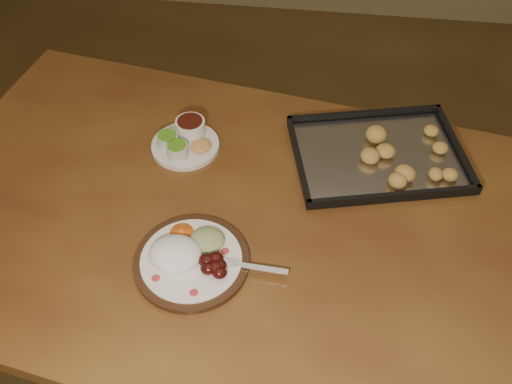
# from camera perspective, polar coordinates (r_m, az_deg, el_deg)

# --- Properties ---
(ground) EXTENTS (4.00, 4.00, 0.00)m
(ground) POSITION_cam_1_polar(r_m,az_deg,el_deg) (1.98, 7.45, -13.16)
(ground) COLOR brown
(ground) RESTS_ON ground
(dining_table) EXTENTS (1.63, 1.14, 0.75)m
(dining_table) POSITION_cam_1_polar(r_m,az_deg,el_deg) (1.33, -1.40, -5.29)
(dining_table) COLOR brown
(dining_table) RESTS_ON ground
(dinner_plate) EXTENTS (0.32, 0.24, 0.06)m
(dinner_plate) POSITION_cam_1_polar(r_m,az_deg,el_deg) (1.18, -6.65, -6.46)
(dinner_plate) COLOR #321B0D
(dinner_plate) RESTS_ON dining_table
(condiment_saucer) EXTENTS (0.17, 0.17, 0.06)m
(condiment_saucer) POSITION_cam_1_polar(r_m,az_deg,el_deg) (1.41, -7.13, 5.17)
(condiment_saucer) COLOR silver
(condiment_saucer) RESTS_ON dining_table
(baking_tray) EXTENTS (0.46, 0.38, 0.04)m
(baking_tray) POSITION_cam_1_polar(r_m,az_deg,el_deg) (1.41, 12.12, 3.78)
(baking_tray) COLOR black
(baking_tray) RESTS_ON dining_table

